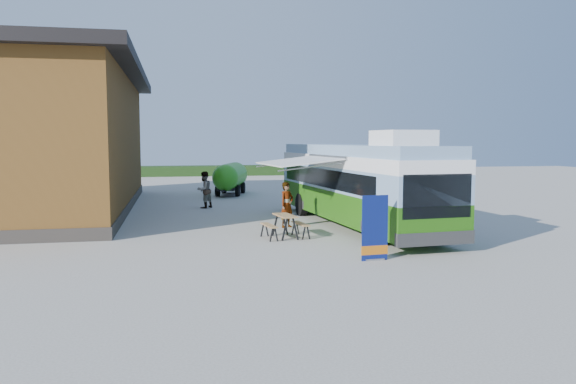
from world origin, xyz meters
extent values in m
plane|color=#BCB7AD|center=(0.00, 0.00, 0.00)|extent=(100.00, 100.00, 0.00)
cube|color=brown|center=(-10.50, 10.00, 3.50)|extent=(8.00, 20.00, 7.00)
cube|color=black|center=(-10.50, 10.00, 7.25)|extent=(9.60, 21.20, 0.50)
cube|color=#332D28|center=(-10.50, 10.00, 0.25)|extent=(8.10, 20.10, 0.50)
cube|color=#264419|center=(8.00, 38.00, 0.50)|extent=(40.00, 3.00, 1.00)
cube|color=#377713|center=(3.45, 1.63, 0.98)|extent=(3.78, 13.24, 1.20)
cube|color=#7A9BBE|center=(3.45, 1.63, 2.07)|extent=(3.78, 13.24, 0.98)
cube|color=black|center=(2.06, 2.06, 2.07)|extent=(0.93, 10.85, 0.76)
cube|color=black|center=(4.75, 2.29, 2.07)|extent=(0.93, 10.85, 0.76)
cube|color=white|center=(3.45, 1.63, 2.80)|extent=(3.78, 13.24, 0.49)
cube|color=#7A9BBE|center=(3.45, 1.63, 3.26)|extent=(3.60, 13.01, 0.44)
cube|color=white|center=(3.79, -2.49, 3.75)|extent=(1.90, 2.10, 0.54)
cube|color=black|center=(3.98, -4.85, 1.90)|extent=(2.45, 0.26, 1.41)
cube|color=#2D2D2D|center=(3.98, -4.80, 0.54)|extent=(2.78, 0.43, 0.44)
cube|color=#2D2D2D|center=(2.92, 8.06, 0.54)|extent=(2.78, 0.43, 0.44)
cylinder|color=black|center=(2.57, -2.81, 0.54)|extent=(0.41, 1.11, 1.09)
cylinder|color=black|center=(5.04, -2.60, 0.54)|extent=(0.41, 1.11, 1.09)
cylinder|color=black|center=(1.90, 5.33, 0.54)|extent=(0.41, 1.11, 1.09)
cylinder|color=black|center=(4.37, 5.53, 0.54)|extent=(0.41, 1.11, 1.09)
cube|color=white|center=(0.83, 1.31, 2.91)|extent=(2.94, 4.38, 0.32)
cube|color=#A5A8AD|center=(2.13, 1.41, 3.10)|extent=(0.52, 4.48, 0.15)
cylinder|color=#A5A8AD|center=(0.97, -0.48, 2.81)|extent=(2.70, 0.27, 0.33)
cylinder|color=#A5A8AD|center=(0.68, 3.09, 2.81)|extent=(2.70, 0.27, 0.33)
cube|color=#0B1757|center=(1.80, -5.16, 1.01)|extent=(0.85, 0.10, 2.01)
cube|color=#C36312|center=(1.80, -5.16, 0.32)|extent=(0.87, 0.11, 0.28)
cube|color=#A5A8AD|center=(1.80, -5.16, 0.03)|extent=(0.62, 0.23, 0.06)
cylinder|color=#A5A8AD|center=(1.80, -5.14, 1.01)|extent=(0.03, 0.03, 2.01)
cube|color=tan|center=(-0.12, -0.73, 0.86)|extent=(0.76, 1.44, 0.05)
cube|color=tan|center=(-0.74, -0.82, 0.52)|extent=(0.48, 1.40, 0.04)
cube|color=tan|center=(0.50, -0.64, 0.52)|extent=(0.48, 1.40, 0.04)
cube|color=black|center=(-0.24, -1.32, 0.42)|extent=(0.06, 0.06, 0.85)
cube|color=black|center=(0.16, -1.27, 0.42)|extent=(0.06, 0.06, 0.85)
cube|color=black|center=(-0.40, -0.19, 0.42)|extent=(0.06, 0.06, 0.85)
cube|color=black|center=(0.00, -0.13, 0.42)|extent=(0.06, 0.06, 0.85)
imported|color=#999999|center=(0.46, 1.82, 0.96)|extent=(0.84, 0.78, 1.93)
imported|color=#999999|center=(-2.60, 9.36, 1.00)|extent=(1.22, 1.21, 1.99)
cylinder|color=#31991B|center=(-0.45, 16.60, 1.28)|extent=(2.67, 4.11, 1.70)
sphere|color=#31991B|center=(-0.97, 14.77, 1.28)|extent=(1.70, 1.70, 1.70)
sphere|color=#31991B|center=(0.06, 18.42, 1.28)|extent=(1.70, 1.70, 1.70)
cube|color=black|center=(-0.45, 16.60, 0.52)|extent=(2.17, 4.14, 0.19)
cube|color=black|center=(-1.12, 14.23, 0.47)|extent=(0.42, 1.12, 0.09)
cylinder|color=black|center=(-1.40, 15.68, 0.38)|extent=(0.43, 0.79, 0.76)
cylinder|color=black|center=(-0.12, 15.32, 0.38)|extent=(0.43, 0.79, 0.76)
cylinder|color=black|center=(-0.78, 17.87, 0.38)|extent=(0.43, 0.79, 0.76)
cylinder|color=black|center=(0.49, 17.51, 0.38)|extent=(0.43, 0.79, 0.76)
camera|label=1|loc=(-4.16, -21.22, 3.67)|focal=35.00mm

